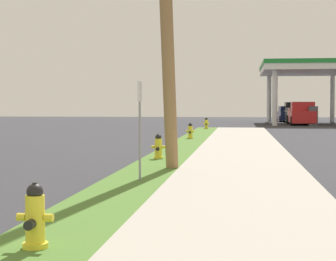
{
  "coord_description": "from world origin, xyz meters",
  "views": [
    {
      "loc": [
        2.97,
        -1.56,
        1.75
      ],
      "look_at": [
        0.64,
        17.25,
        0.9
      ],
      "focal_mm": 62.69,
      "sensor_mm": 36.0,
      "label": 1
    }
  ],
  "objects_px": {
    "fire_hydrant_nearest": "(35,219)",
    "fire_hydrant_second": "(158,148)",
    "truck_black_at_forecourt": "(296,113)",
    "truck_red_on_apron": "(302,114)",
    "fire_hydrant_third": "(190,132)",
    "street_sign_post": "(140,110)",
    "car_navy_by_near_pump": "(287,114)",
    "fire_hydrant_fourth": "(206,124)"
  },
  "relations": [
    {
      "from": "fire_hydrant_nearest",
      "to": "fire_hydrant_second",
      "type": "relative_size",
      "value": 1.0
    },
    {
      "from": "truck_black_at_forecourt",
      "to": "truck_red_on_apron",
      "type": "distance_m",
      "value": 6.79
    },
    {
      "from": "fire_hydrant_third",
      "to": "street_sign_post",
      "type": "relative_size",
      "value": 0.35
    },
    {
      "from": "street_sign_post",
      "to": "truck_red_on_apron",
      "type": "bearing_deg",
      "value": 79.32
    },
    {
      "from": "street_sign_post",
      "to": "car_navy_by_near_pump",
      "type": "distance_m",
      "value": 49.24
    },
    {
      "from": "car_navy_by_near_pump",
      "to": "fire_hydrant_second",
      "type": "bearing_deg",
      "value": -99.34
    },
    {
      "from": "truck_red_on_apron",
      "to": "fire_hydrant_nearest",
      "type": "bearing_deg",
      "value": -99.48
    },
    {
      "from": "truck_black_at_forecourt",
      "to": "truck_red_on_apron",
      "type": "height_order",
      "value": "same"
    },
    {
      "from": "fire_hydrant_fourth",
      "to": "truck_black_at_forecourt",
      "type": "distance_m",
      "value": 20.03
    },
    {
      "from": "car_navy_by_near_pump",
      "to": "street_sign_post",
      "type": "bearing_deg",
      "value": -98.02
    },
    {
      "from": "street_sign_post",
      "to": "fire_hydrant_third",
      "type": "bearing_deg",
      "value": 90.91
    },
    {
      "from": "fire_hydrant_third",
      "to": "truck_red_on_apron",
      "type": "bearing_deg",
      "value": 71.94
    },
    {
      "from": "fire_hydrant_fourth",
      "to": "car_navy_by_near_pump",
      "type": "xyz_separation_m",
      "value": [
        7.01,
        21.73,
        0.28
      ]
    },
    {
      "from": "fire_hydrant_second",
      "to": "truck_red_on_apron",
      "type": "distance_m",
      "value": 34.55
    },
    {
      "from": "fire_hydrant_nearest",
      "to": "car_navy_by_near_pump",
      "type": "distance_m",
      "value": 55.2
    },
    {
      "from": "fire_hydrant_second",
      "to": "fire_hydrant_third",
      "type": "xyz_separation_m",
      "value": [
        0.07,
        10.51,
        0.0
      ]
    },
    {
      "from": "fire_hydrant_second",
      "to": "street_sign_post",
      "type": "distance_m",
      "value": 5.22
    },
    {
      "from": "fire_hydrant_nearest",
      "to": "truck_red_on_apron",
      "type": "distance_m",
      "value": 45.39
    },
    {
      "from": "car_navy_by_near_pump",
      "to": "truck_black_at_forecourt",
      "type": "xyz_separation_m",
      "value": [
        0.56,
        -3.19,
        0.19
      ]
    },
    {
      "from": "street_sign_post",
      "to": "car_navy_by_near_pump",
      "type": "bearing_deg",
      "value": 81.98
    },
    {
      "from": "fire_hydrant_third",
      "to": "car_navy_by_near_pump",
      "type": "xyz_separation_m",
      "value": [
        7.11,
        33.16,
        0.28
      ]
    },
    {
      "from": "fire_hydrant_nearest",
      "to": "fire_hydrant_third",
      "type": "xyz_separation_m",
      "value": [
        -0.08,
        21.59,
        0.0
      ]
    },
    {
      "from": "fire_hydrant_second",
      "to": "fire_hydrant_third",
      "type": "distance_m",
      "value": 10.51
    },
    {
      "from": "fire_hydrant_nearest",
      "to": "fire_hydrant_third",
      "type": "bearing_deg",
      "value": 90.22
    },
    {
      "from": "fire_hydrant_third",
      "to": "fire_hydrant_fourth",
      "type": "distance_m",
      "value": 11.43
    },
    {
      "from": "fire_hydrant_nearest",
      "to": "street_sign_post",
      "type": "xyz_separation_m",
      "value": [
        0.16,
        6.0,
        1.19
      ]
    },
    {
      "from": "truck_red_on_apron",
      "to": "truck_black_at_forecourt",
      "type": "bearing_deg",
      "value": 89.02
    },
    {
      "from": "fire_hydrant_nearest",
      "to": "fire_hydrant_third",
      "type": "distance_m",
      "value": 21.59
    },
    {
      "from": "fire_hydrant_fourth",
      "to": "fire_hydrant_nearest",
      "type": "bearing_deg",
      "value": -90.03
    },
    {
      "from": "street_sign_post",
      "to": "truck_black_at_forecourt",
      "type": "height_order",
      "value": "street_sign_post"
    },
    {
      "from": "fire_hydrant_third",
      "to": "truck_red_on_apron",
      "type": "relative_size",
      "value": 0.14
    },
    {
      "from": "truck_red_on_apron",
      "to": "fire_hydrant_second",
      "type": "bearing_deg",
      "value": -102.76
    },
    {
      "from": "fire_hydrant_nearest",
      "to": "street_sign_post",
      "type": "bearing_deg",
      "value": 88.43
    },
    {
      "from": "fire_hydrant_nearest",
      "to": "truck_black_at_forecourt",
      "type": "distance_m",
      "value": 52.11
    },
    {
      "from": "truck_black_at_forecourt",
      "to": "street_sign_post",
      "type": "bearing_deg",
      "value": -99.26
    },
    {
      "from": "car_navy_by_near_pump",
      "to": "truck_red_on_apron",
      "type": "bearing_deg",
      "value": -87.43
    },
    {
      "from": "fire_hydrant_fourth",
      "to": "street_sign_post",
      "type": "height_order",
      "value": "street_sign_post"
    },
    {
      "from": "car_navy_by_near_pump",
      "to": "fire_hydrant_nearest",
      "type": "bearing_deg",
      "value": -97.32
    },
    {
      "from": "fire_hydrant_nearest",
      "to": "fire_hydrant_fourth",
      "type": "distance_m",
      "value": 33.02
    },
    {
      "from": "truck_red_on_apron",
      "to": "fire_hydrant_third",
      "type": "bearing_deg",
      "value": -108.06
    },
    {
      "from": "fire_hydrant_nearest",
      "to": "truck_red_on_apron",
      "type": "bearing_deg",
      "value": 80.52
    },
    {
      "from": "fire_hydrant_nearest",
      "to": "fire_hydrant_third",
      "type": "height_order",
      "value": "same"
    }
  ]
}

